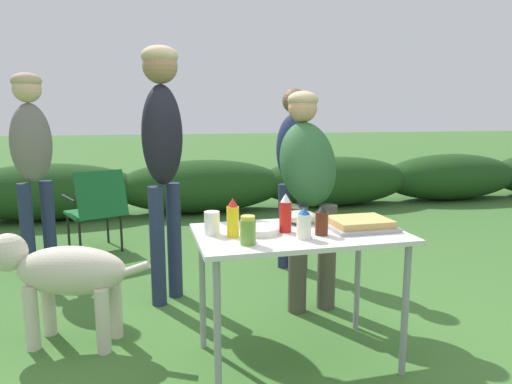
{
  "coord_description": "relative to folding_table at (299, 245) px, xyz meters",
  "views": [
    {
      "loc": [
        -0.8,
        -2.23,
        1.36
      ],
      "look_at": [
        -0.13,
        0.42,
        0.89
      ],
      "focal_mm": 32.0,
      "sensor_mm": 36.0,
      "label": 1
    }
  ],
  "objects": [
    {
      "name": "ground_plane",
      "position": [
        0.0,
        0.0,
        -0.66
      ],
      "size": [
        60.0,
        60.0,
        0.0
      ],
      "primitive_type": "plane",
      "color": "#3D6B2D"
    },
    {
      "name": "shrub_hedge",
      "position": [
        0.0,
        4.06,
        -0.3
      ],
      "size": [
        14.4,
        0.9,
        0.73
      ],
      "color": "#1E4219",
      "rests_on": "ground"
    },
    {
      "name": "folding_table",
      "position": [
        0.0,
        0.0,
        0.0
      ],
      "size": [
        1.1,
        0.64,
        0.74
      ],
      "color": "silver",
      "rests_on": "ground"
    },
    {
      "name": "food_tray",
      "position": [
        0.34,
        -0.02,
        0.1
      ],
      "size": [
        0.35,
        0.29,
        0.06
      ],
      "color": "#9E9EA3",
      "rests_on": "folding_table"
    },
    {
      "name": "plate_stack",
      "position": [
        -0.22,
        0.01,
        0.09
      ],
      "size": [
        0.2,
        0.2,
        0.03
      ],
      "primitive_type": "cylinder",
      "color": "white",
      "rests_on": "folding_table"
    },
    {
      "name": "mixing_bowl",
      "position": [
        0.07,
        0.18,
        0.11
      ],
      "size": [
        0.19,
        0.19,
        0.07
      ],
      "primitive_type": "ellipsoid",
      "color": "#ADBC99",
      "rests_on": "folding_table"
    },
    {
      "name": "paper_cup_stack",
      "position": [
        -0.46,
        0.05,
        0.14
      ],
      "size": [
        0.08,
        0.08,
        0.12
      ],
      "primitive_type": "cylinder",
      "color": "white",
      "rests_on": "folding_table"
    },
    {
      "name": "relish_jar",
      "position": [
        -0.32,
        -0.17,
        0.15
      ],
      "size": [
        0.08,
        0.08,
        0.14
      ],
      "color": "olive",
      "rests_on": "folding_table"
    },
    {
      "name": "ketchup_bottle",
      "position": [
        -0.08,
        0.01,
        0.18
      ],
      "size": [
        0.06,
        0.06,
        0.21
      ],
      "color": "red",
      "rests_on": "folding_table"
    },
    {
      "name": "mayo_bottle",
      "position": [
        -0.03,
        -0.14,
        0.15
      ],
      "size": [
        0.07,
        0.07,
        0.16
      ],
      "color": "silver",
      "rests_on": "folding_table"
    },
    {
      "name": "bbq_sauce_bottle",
      "position": [
        0.09,
        -0.09,
        0.15
      ],
      "size": [
        0.07,
        0.07,
        0.16
      ],
      "color": "#562314",
      "rests_on": "folding_table"
    },
    {
      "name": "mustard_bottle",
      "position": [
        -0.36,
        -0.02,
        0.17
      ],
      "size": [
        0.06,
        0.06,
        0.2
      ],
      "color": "yellow",
      "rests_on": "folding_table"
    },
    {
      "name": "standing_person_in_navy_coat",
      "position": [
        0.31,
        0.72,
        0.26
      ],
      "size": [
        0.42,
        0.5,
        1.52
      ],
      "rotation": [
        0.0,
        0.0,
        0.04
      ],
      "color": "#4C473D",
      "rests_on": "ground"
    },
    {
      "name": "standing_person_in_dark_puffer",
      "position": [
        0.47,
        1.47,
        0.3
      ],
      "size": [
        0.38,
        0.36,
        1.57
      ],
      "rotation": [
        0.0,
        0.0,
        -0.61
      ],
      "color": "#232D4C",
      "rests_on": "ground"
    },
    {
      "name": "standing_person_in_red_jacket",
      "position": [
        -1.67,
        1.85,
        0.4
      ],
      "size": [
        0.41,
        0.4,
        1.69
      ],
      "rotation": [
        0.0,
        0.0,
        0.65
      ],
      "color": "#232D4C",
      "rests_on": "ground"
    },
    {
      "name": "standing_person_in_gray_fleece",
      "position": [
        -0.65,
        1.03,
        0.51
      ],
      "size": [
        0.4,
        0.4,
        1.82
      ],
      "rotation": [
        0.0,
        0.0,
        0.8
      ],
      "color": "#232D4C",
      "rests_on": "ground"
    },
    {
      "name": "dog",
      "position": [
        -1.29,
        0.53,
        -0.22
      ],
      "size": [
        1.0,
        0.48,
        0.67
      ],
      "rotation": [
        0.0,
        0.0,
        1.25
      ],
      "color": "beige",
      "rests_on": "ground"
    },
    {
      "name": "camp_chair_green_behind_table",
      "position": [
        -1.25,
        2.37,
        -0.2
      ],
      "size": [
        0.65,
        0.72,
        0.83
      ],
      "rotation": [
        0.0,
        0.0,
        0.4
      ],
      "color": "#19602D",
      "rests_on": "ground"
    }
  ]
}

